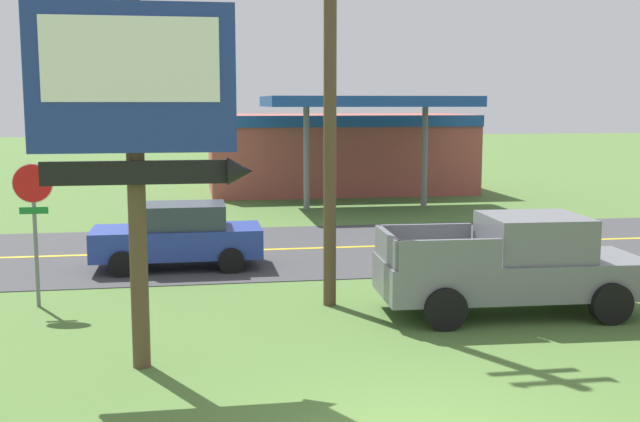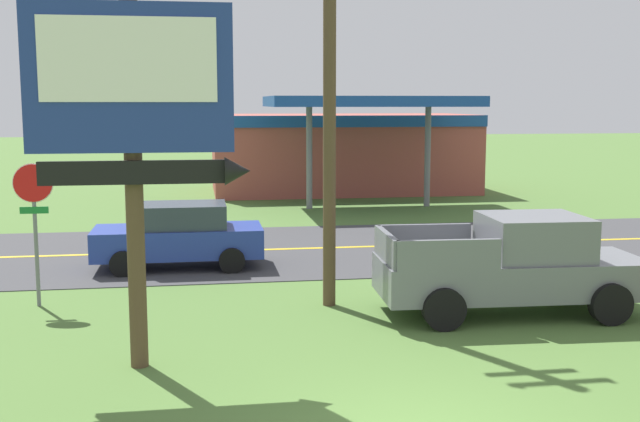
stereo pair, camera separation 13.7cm
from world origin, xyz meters
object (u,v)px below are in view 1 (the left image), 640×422
Objects in this scene: stop_sign at (34,209)px; utility_pole at (330,76)px; car_blue_near_lane at (179,236)px; gas_station at (340,150)px; pickup_grey_parked_on_lawn at (514,265)px; motel_sign at (138,113)px.

stop_sign is 0.33× the size of utility_pole.
stop_sign is at bearing -129.77° from car_blue_near_lane.
gas_station is 21.63m from pickup_grey_parked_on_lawn.
utility_pole reaches higher than car_blue_near_lane.
utility_pole is at bearing -101.38° from gas_station.
car_blue_near_lane is (-3.12, 4.22, -3.86)m from utility_pole.
utility_pole reaches higher than stop_sign.
pickup_grey_parked_on_lawn is at bearing -18.94° from utility_pole.
gas_station is (7.65, 23.80, -2.06)m from motel_sign.
stop_sign is (-2.38, 4.25, -1.98)m from motel_sign.
stop_sign is 4.56m from car_blue_near_lane.
pickup_grey_parked_on_lawn is 8.55m from car_blue_near_lane.
utility_pole is at bearing -53.55° from car_blue_near_lane.
stop_sign is 6.56m from utility_pole.
motel_sign is 2.02× the size of stop_sign.
utility_pole is 0.74× the size of gas_station.
car_blue_near_lane is at bearing 126.45° from utility_pole.
utility_pole is at bearing 43.80° from motel_sign.
utility_pole is 2.11× the size of car_blue_near_lane.
stop_sign is 21.98m from gas_station.
utility_pole is (3.55, 3.40, 0.69)m from motel_sign.
gas_station reaches higher than pickup_grey_parked_on_lawn.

